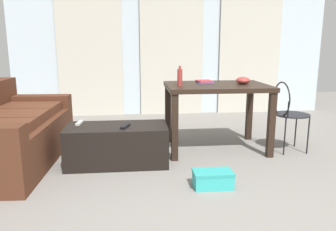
% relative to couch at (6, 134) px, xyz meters
% --- Properties ---
extents(ground_plane, '(9.01, 9.01, 0.00)m').
position_rel_couch_xyz_m(ground_plane, '(1.99, 0.15, -0.32)').
color(ground_plane, gray).
extents(wall_back, '(5.44, 0.10, 2.51)m').
position_rel_couch_xyz_m(wall_back, '(1.99, 2.43, 0.94)').
color(wall_back, silver).
rests_on(wall_back, ground).
extents(curtains, '(3.87, 0.03, 2.17)m').
position_rel_couch_xyz_m(curtains, '(1.99, 2.34, 0.77)').
color(curtains, beige).
rests_on(curtains, ground).
extents(couch, '(0.97, 1.83, 0.82)m').
position_rel_couch_xyz_m(couch, '(0.00, 0.00, 0.00)').
color(couch, '#4C2819').
rests_on(couch, ground).
extents(coffee_table, '(1.04, 0.51, 0.41)m').
position_rel_couch_xyz_m(coffee_table, '(1.14, -0.13, -0.11)').
color(coffee_table, black).
rests_on(coffee_table, ground).
extents(craft_table, '(1.16, 0.81, 0.77)m').
position_rel_couch_xyz_m(craft_table, '(2.28, 0.27, 0.34)').
color(craft_table, black).
rests_on(craft_table, ground).
extents(wire_chair, '(0.40, 0.40, 0.82)m').
position_rel_couch_xyz_m(wire_chair, '(3.07, 0.10, 0.18)').
color(wire_chair, black).
rests_on(wire_chair, ground).
extents(bottle_near, '(0.06, 0.06, 0.22)m').
position_rel_couch_xyz_m(bottle_near, '(1.84, 0.17, 0.55)').
color(bottle_near, '#99332D').
rests_on(bottle_near, craft_table).
extents(bowl, '(0.16, 0.16, 0.08)m').
position_rel_couch_xyz_m(bowl, '(2.59, 0.26, 0.50)').
color(bowl, '#9E3833').
rests_on(bowl, craft_table).
extents(book_stack, '(0.20, 0.24, 0.03)m').
position_rel_couch_xyz_m(book_stack, '(2.18, 0.43, 0.47)').
color(book_stack, '#33519E').
rests_on(book_stack, craft_table).
extents(tv_remote_primary, '(0.10, 0.19, 0.02)m').
position_rel_couch_xyz_m(tv_remote_primary, '(1.23, -0.19, 0.10)').
color(tv_remote_primary, black).
rests_on(tv_remote_primary, coffee_table).
extents(tv_remote_secondary, '(0.07, 0.19, 0.02)m').
position_rel_couch_xyz_m(tv_remote_secondary, '(0.75, 0.00, 0.10)').
color(tv_remote_secondary, '#B7B7B2').
rests_on(tv_remote_secondary, coffee_table).
extents(shoebox, '(0.35, 0.20, 0.15)m').
position_rel_couch_xyz_m(shoebox, '(2.00, -0.81, -0.24)').
color(shoebox, '#33B2AD').
rests_on(shoebox, ground).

